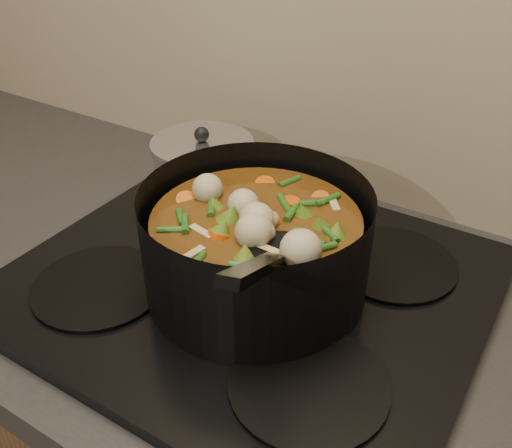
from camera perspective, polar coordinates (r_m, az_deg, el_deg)
The scene contains 3 objects.
stovetop at distance 0.80m, azimuth -0.60°, elevation -5.70°, with size 0.62×0.54×0.03m.
stockpot at distance 0.74m, azimuth 0.01°, elevation -2.22°, with size 0.32×0.39×0.22m.
saucepan at distance 0.94m, azimuth -5.25°, elevation 5.21°, with size 0.16×0.16×0.13m.
Camera 1 is at (0.34, 1.41, 1.43)m, focal length 40.00 mm.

